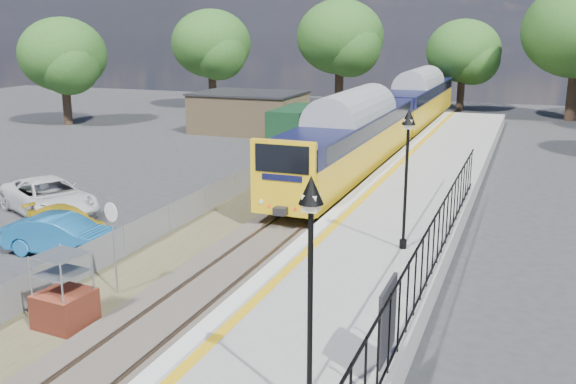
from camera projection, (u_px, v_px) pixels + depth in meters
The scene contains 16 objects.
ground at pixel (169, 323), 17.77m from camera, with size 120.00×120.00×0.00m, color #2D2D30.
track_bed at pixel (281, 223), 26.66m from camera, with size 5.90×80.00×0.29m.
platform at pixel (383, 239), 23.44m from camera, with size 5.00×70.00×0.90m, color gray.
platform_edge at pixel (329, 222), 24.04m from camera, with size 0.90×70.00×0.01m.
victorian_lamp_south at pixel (311, 243), 11.18m from camera, with size 0.44×0.44×4.60m.
victorian_lamp_north at pixel (408, 147), 20.29m from camera, with size 0.44×0.44×4.60m.
palisade_fence at pixel (423, 264), 17.06m from camera, with size 0.12×26.00×2.00m.
wire_fence at pixel (225, 190), 29.93m from camera, with size 0.06×52.00×1.20m.
outbuilding at pixel (258, 114), 49.41m from camera, with size 10.80×10.10×3.12m.
tree_line at pixel (444, 45), 53.65m from camera, with size 56.80×43.80×11.88m.
train at pixel (393, 114), 43.50m from camera, with size 2.82×40.83×3.51m.
brick_plinth at pixel (64, 292), 17.30m from camera, with size 1.43×1.43×2.13m.
speed_sign at pixel (113, 232), 19.15m from camera, with size 0.58×0.20×2.95m.
car_blue at pixel (63, 235), 23.07m from camera, with size 1.51×4.32×1.42m, color #1B66A6.
car_yellow at pixel (66, 221), 25.25m from camera, with size 1.56×3.84×1.11m, color gold.
car_white at pixel (49, 197), 27.96m from camera, with size 2.63×5.69×1.58m, color white.
Camera 1 is at (8.93, -14.05, 7.91)m, focal length 40.00 mm.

